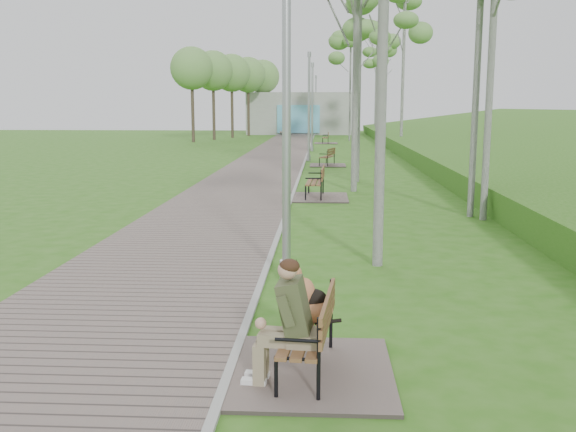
% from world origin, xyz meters
% --- Properties ---
extents(ground, '(120.00, 120.00, 0.00)m').
position_xyz_m(ground, '(0.00, 0.00, 0.00)').
color(ground, '#2B6513').
rests_on(ground, ground).
extents(walkway, '(3.50, 67.00, 0.04)m').
position_xyz_m(walkway, '(-1.75, 21.50, 0.02)').
color(walkway, '#6D5F58').
rests_on(walkway, ground).
extents(kerb, '(0.10, 67.00, 0.05)m').
position_xyz_m(kerb, '(0.00, 21.50, 0.03)').
color(kerb, '#999993').
rests_on(kerb, ground).
extents(embankment, '(14.00, 70.00, 1.60)m').
position_xyz_m(embankment, '(12.00, 20.00, 0.00)').
color(embankment, '#4E7D2D').
rests_on(embankment, ground).
extents(building_north, '(10.00, 5.20, 4.00)m').
position_xyz_m(building_north, '(-1.50, 50.97, 1.99)').
color(building_north, '#9E9E99').
rests_on(building_north, ground).
extents(bench_main, '(1.69, 1.88, 1.48)m').
position_xyz_m(bench_main, '(0.73, -6.40, 0.41)').
color(bench_main, '#6D5F58').
rests_on(bench_main, ground).
extents(bench_second, '(1.90, 2.11, 1.16)m').
position_xyz_m(bench_second, '(0.68, 6.39, 0.22)').
color(bench_second, '#6D5F58').
rests_on(bench_second, ground).
extents(bench_third, '(1.64, 1.82, 1.01)m').
position_xyz_m(bench_third, '(1.09, 16.97, 0.18)').
color(bench_third, '#6D5F58').
rests_on(bench_third, ground).
extents(bench_far, '(1.71, 1.90, 1.05)m').
position_xyz_m(bench_far, '(1.04, 34.78, 0.19)').
color(bench_far, '#6D5F58').
rests_on(bench_far, ground).
extents(lamp_post_near, '(0.22, 0.22, 5.68)m').
position_xyz_m(lamp_post_near, '(0.38, -2.83, 2.65)').
color(lamp_post_near, '#9DA0A5').
rests_on(lamp_post_near, ground).
extents(lamp_post_second, '(0.21, 0.21, 5.31)m').
position_xyz_m(lamp_post_second, '(0.19, 19.33, 2.48)').
color(lamp_post_second, '#9DA0A5').
rests_on(lamp_post_second, ground).
extents(lamp_post_third, '(0.20, 0.20, 5.26)m').
position_xyz_m(lamp_post_third, '(0.21, 26.50, 2.46)').
color(lamp_post_third, '#9DA0A5').
rests_on(lamp_post_third, ground).
extents(lamp_post_far, '(0.22, 0.22, 5.60)m').
position_xyz_m(lamp_post_far, '(0.11, 50.17, 2.62)').
color(lamp_post_far, '#9DA0A5').
rests_on(lamp_post_far, ground).
extents(pedestrian_near, '(0.65, 0.53, 1.53)m').
position_xyz_m(pedestrian_near, '(-2.46, 46.86, 0.77)').
color(pedestrian_near, silver).
rests_on(pedestrian_near, ground).
extents(pedestrian_far, '(0.95, 0.82, 1.68)m').
position_xyz_m(pedestrian_far, '(-1.79, 32.66, 0.84)').
color(pedestrian_far, gray).
rests_on(pedestrian_far, ground).
extents(birch_mid_c, '(2.33, 2.33, 8.32)m').
position_xyz_m(birch_mid_c, '(3.52, 16.88, 6.53)').
color(birch_mid_c, silver).
rests_on(birch_mid_c, ground).
extents(birch_far_a, '(2.83, 2.83, 11.02)m').
position_xyz_m(birch_far_a, '(5.75, 28.08, 8.65)').
color(birch_far_a, silver).
rests_on(birch_far_a, ground).
extents(birch_far_b, '(2.90, 2.90, 9.71)m').
position_xyz_m(birch_far_b, '(2.97, 29.29, 7.63)').
color(birch_far_b, silver).
rests_on(birch_far_b, ground).
extents(birch_far_c, '(2.27, 2.27, 8.15)m').
position_xyz_m(birch_far_c, '(5.06, 39.35, 6.40)').
color(birch_far_c, silver).
rests_on(birch_far_c, ground).
extents(birch_distant_a, '(2.41, 2.41, 9.60)m').
position_xyz_m(birch_distant_a, '(2.93, 38.50, 7.54)').
color(birch_distant_a, silver).
rests_on(birch_distant_a, ground).
extents(birch_distant_b, '(2.80, 2.80, 10.97)m').
position_xyz_m(birch_distant_b, '(5.80, 49.85, 8.62)').
color(birch_distant_b, silver).
rests_on(birch_distant_b, ground).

